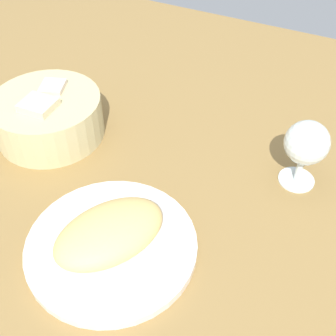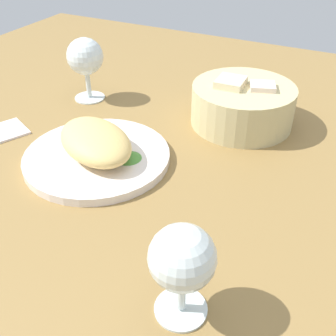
% 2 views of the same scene
% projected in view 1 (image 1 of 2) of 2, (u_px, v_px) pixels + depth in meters
% --- Properties ---
extents(ground_plane, '(1.40, 1.40, 0.02)m').
position_uv_depth(ground_plane, '(125.00, 224.00, 0.66)').
color(ground_plane, olive).
extents(plate, '(0.24, 0.24, 0.01)m').
position_uv_depth(plate, '(112.00, 246.00, 0.61)').
color(plate, white).
rests_on(plate, ground_plane).
extents(omelette, '(0.19, 0.16, 0.05)m').
position_uv_depth(omelette, '(110.00, 233.00, 0.59)').
color(omelette, '#E1BD6E').
rests_on(omelette, plate).
extents(lettuce_garnish, '(0.04, 0.04, 0.01)m').
position_uv_depth(lettuce_garnish, '(124.00, 210.00, 0.64)').
color(lettuce_garnish, '#4A8C36').
rests_on(lettuce_garnish, plate).
extents(bread_basket, '(0.19, 0.19, 0.09)m').
position_uv_depth(bread_basket, '(48.00, 116.00, 0.77)').
color(bread_basket, '#C7B983').
rests_on(bread_basket, ground_plane).
extents(wine_glass_near, '(0.07, 0.07, 0.12)m').
position_uv_depth(wine_glass_near, '(306.00, 145.00, 0.66)').
color(wine_glass_near, silver).
rests_on(wine_glass_near, ground_plane).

